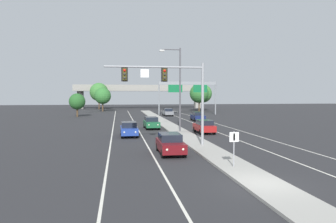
% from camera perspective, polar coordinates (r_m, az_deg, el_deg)
% --- Properties ---
extents(ground_plane, '(260.00, 260.00, 0.00)m').
position_cam_1_polar(ground_plane, '(17.38, 16.64, -12.48)').
color(ground_plane, '#28282B').
extents(median_island, '(2.40, 110.00, 0.15)m').
position_cam_1_polar(median_island, '(34.19, 3.53, -4.57)').
color(median_island, '#9E9B93').
rests_on(median_island, ground).
extents(lane_stripe_oncoming_center, '(0.14, 100.00, 0.01)m').
position_cam_1_polar(lane_stripe_oncoming_center, '(40.44, -5.14, -3.49)').
color(lane_stripe_oncoming_center, silver).
rests_on(lane_stripe_oncoming_center, ground).
extents(lane_stripe_receding_center, '(0.14, 100.00, 0.01)m').
position_cam_1_polar(lane_stripe_receding_center, '(42.10, 7.75, -3.25)').
color(lane_stripe_receding_center, silver).
rests_on(lane_stripe_receding_center, ground).
extents(edge_stripe_left, '(0.14, 100.00, 0.01)m').
position_cam_1_polar(edge_stripe_left, '(40.37, -9.83, -3.54)').
color(edge_stripe_left, silver).
rests_on(edge_stripe_left, ground).
extents(edge_stripe_right, '(0.14, 100.00, 0.01)m').
position_cam_1_polar(edge_stripe_right, '(43.15, 11.96, -3.13)').
color(edge_stripe_right, silver).
rests_on(edge_stripe_right, ground).
extents(overhead_signal_mast, '(8.59, 0.44, 7.20)m').
position_cam_1_polar(overhead_signal_mast, '(27.77, 0.58, 4.65)').
color(overhead_signal_mast, gray).
rests_on(overhead_signal_mast, median_island).
extents(median_sign_post, '(0.60, 0.10, 2.20)m').
position_cam_1_polar(median_sign_post, '(20.29, 11.62, -5.60)').
color(median_sign_post, gray).
rests_on(median_sign_post, median_island).
extents(street_lamp_median, '(2.58, 0.28, 10.00)m').
position_cam_1_polar(street_lamp_median, '(38.74, 1.83, 4.81)').
color(street_lamp_median, '#4C4C51').
rests_on(street_lamp_median, median_island).
extents(car_oncoming_darkred, '(1.84, 4.48, 1.58)m').
position_cam_1_polar(car_oncoming_darkred, '(25.00, 0.39, -5.68)').
color(car_oncoming_darkred, '#5B0F14').
rests_on(car_oncoming_darkred, ground).
extents(car_oncoming_blue, '(1.86, 4.49, 1.58)m').
position_cam_1_polar(car_oncoming_blue, '(35.54, -6.94, -3.09)').
color(car_oncoming_blue, navy).
rests_on(car_oncoming_blue, ground).
extents(car_oncoming_green, '(1.90, 4.50, 1.58)m').
position_cam_1_polar(car_oncoming_green, '(43.17, -2.98, -1.98)').
color(car_oncoming_green, '#195633').
rests_on(car_oncoming_green, ground).
extents(car_receding_red, '(1.86, 4.49, 1.58)m').
position_cam_1_polar(car_receding_red, '(38.43, 6.43, -2.62)').
color(car_receding_red, maroon).
rests_on(car_receding_red, ground).
extents(car_receding_navy, '(1.88, 4.49, 1.58)m').
position_cam_1_polar(car_receding_navy, '(55.81, 5.32, -0.84)').
color(car_receding_navy, '#141E4C').
rests_on(car_receding_navy, ground).
extents(car_receding_grey, '(1.89, 4.50, 1.58)m').
position_cam_1_polar(car_receding_grey, '(68.72, -0.03, -0.09)').
color(car_receding_grey, slate).
rests_on(car_receding_grey, ground).
extents(highway_sign_gantry, '(13.28, 0.42, 7.50)m').
position_cam_1_polar(highway_sign_gantry, '(72.44, 3.52, 4.29)').
color(highway_sign_gantry, gray).
rests_on(highway_sign_gantry, ground).
extents(overpass_bridge, '(42.40, 6.40, 7.65)m').
position_cam_1_polar(overpass_bridge, '(106.01, -4.90, 3.70)').
color(overpass_bridge, gray).
rests_on(overpass_bridge, ground).
extents(tree_far_left_c, '(3.32, 3.32, 4.81)m').
position_cam_1_polar(tree_far_left_c, '(68.37, -15.82, 1.71)').
color(tree_far_left_c, '#4C3823').
rests_on(tree_far_left_c, ground).
extents(tree_far_right_c, '(5.08, 5.08, 7.35)m').
position_cam_1_polar(tree_far_right_c, '(91.01, 6.21, 3.17)').
color(tree_far_right_c, '#4C3823').
rests_on(tree_far_right_c, ground).
extents(tree_far_left_a, '(5.61, 5.61, 8.12)m').
position_cam_1_polar(tree_far_left_a, '(100.87, -12.15, 3.40)').
color(tree_far_left_a, '#4C3823').
rests_on(tree_far_left_a, ground).
extents(tree_far_left_b, '(4.41, 4.41, 6.39)m').
position_cam_1_polar(tree_far_left_b, '(88.02, -11.51, 2.72)').
color(tree_far_left_b, '#4C3823').
rests_on(tree_far_left_b, ground).
extents(tree_far_right_a, '(5.11, 5.11, 7.40)m').
position_cam_1_polar(tree_far_right_a, '(86.63, 5.55, 3.20)').
color(tree_far_right_a, '#4C3823').
rests_on(tree_far_right_a, ground).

